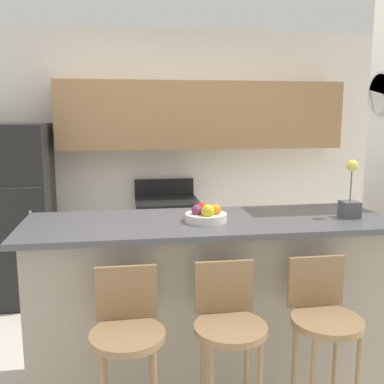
# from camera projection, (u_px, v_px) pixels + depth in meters

# --- Properties ---
(ground_plane) EXTENTS (14.00, 14.00, 0.00)m
(ground_plane) POSITION_uv_depth(u_px,v_px,m) (208.00, 382.00, 2.93)
(ground_plane) COLOR beige
(wall_back) EXTENTS (5.60, 0.38, 2.55)m
(wall_back) POSITION_uv_depth(u_px,v_px,m) (184.00, 141.00, 4.53)
(wall_back) COLOR white
(wall_back) RESTS_ON ground_plane
(counter_bar) EXTENTS (2.24, 0.74, 1.09)m
(counter_bar) POSITION_uv_depth(u_px,v_px,m) (208.00, 303.00, 2.83)
(counter_bar) COLOR gray
(counter_bar) RESTS_ON ground_plane
(refrigerator) EXTENTS (0.68, 0.68, 1.64)m
(refrigerator) POSITION_uv_depth(u_px,v_px,m) (13.00, 214.00, 4.10)
(refrigerator) COLOR black
(refrigerator) RESTS_ON ground_plane
(stove_range) EXTENTS (0.60, 0.61, 1.07)m
(stove_range) POSITION_uv_depth(u_px,v_px,m) (167.00, 244.00, 4.41)
(stove_range) COLOR silver
(stove_range) RESTS_ON ground_plane
(bar_stool_left) EXTENTS (0.37, 0.37, 0.98)m
(bar_stool_left) POSITION_uv_depth(u_px,v_px,m) (127.00, 337.00, 2.19)
(bar_stool_left) COLOR olive
(bar_stool_left) RESTS_ON ground_plane
(bar_stool_mid) EXTENTS (0.37, 0.37, 0.98)m
(bar_stool_mid) POSITION_uv_depth(u_px,v_px,m) (229.00, 329.00, 2.27)
(bar_stool_mid) COLOR olive
(bar_stool_mid) RESTS_ON ground_plane
(bar_stool_right) EXTENTS (0.37, 0.37, 0.98)m
(bar_stool_right) POSITION_uv_depth(u_px,v_px,m) (323.00, 322.00, 2.34)
(bar_stool_right) COLOR olive
(bar_stool_right) RESTS_ON ground_plane
(orchid_vase) EXTENTS (0.11, 0.11, 0.36)m
(orchid_vase) POSITION_uv_depth(u_px,v_px,m) (350.00, 200.00, 2.78)
(orchid_vase) COLOR #4C4C51
(orchid_vase) RESTS_ON counter_bar
(fruit_bowl) EXTENTS (0.25, 0.25, 0.12)m
(fruit_bowl) POSITION_uv_depth(u_px,v_px,m) (206.00, 215.00, 2.69)
(fruit_bowl) COLOR silver
(fruit_bowl) RESTS_ON counter_bar
(trash_bin) EXTENTS (0.28, 0.28, 0.38)m
(trash_bin) POSITION_uv_depth(u_px,v_px,m) (77.00, 285.00, 4.07)
(trash_bin) COLOR #59595B
(trash_bin) RESTS_ON ground_plane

